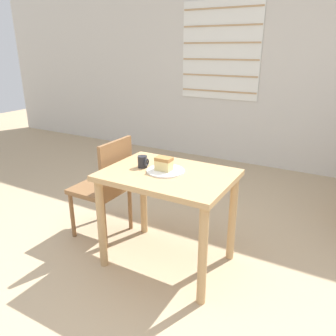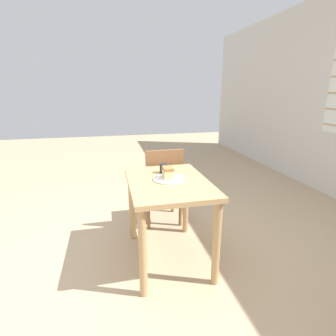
# 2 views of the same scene
# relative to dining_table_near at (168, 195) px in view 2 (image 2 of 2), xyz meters

# --- Properties ---
(ground_plane) EXTENTS (14.00, 14.00, 0.00)m
(ground_plane) POSITION_rel_dining_table_near_xyz_m (0.09, -0.38, -0.62)
(ground_plane) COLOR tan
(dining_table_near) EXTENTS (0.92, 0.67, 0.75)m
(dining_table_near) POSITION_rel_dining_table_near_xyz_m (0.00, 0.00, 0.00)
(dining_table_near) COLOR tan
(dining_table_near) RESTS_ON ground_plane
(chair_near_window) EXTENTS (0.42, 0.42, 0.89)m
(chair_near_window) POSITION_rel_dining_table_near_xyz_m (-0.66, 0.09, -0.13)
(chair_near_window) COLOR brown
(chair_near_window) RESTS_ON ground_plane
(plate) EXTENTS (0.28, 0.28, 0.01)m
(plate) POSITION_rel_dining_table_near_xyz_m (-0.03, 0.01, 0.14)
(plate) COLOR white
(plate) RESTS_ON dining_table_near
(cake_slice) EXTENTS (0.12, 0.08, 0.10)m
(cake_slice) POSITION_rel_dining_table_near_xyz_m (-0.04, 0.00, 0.19)
(cake_slice) COLOR #E0C67F
(cake_slice) RESTS_ON plate
(coffee_mug) EXTENTS (0.08, 0.07, 0.09)m
(coffee_mug) POSITION_rel_dining_table_near_xyz_m (-0.22, 0.01, 0.17)
(coffee_mug) COLOR #232328
(coffee_mug) RESTS_ON dining_table_near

